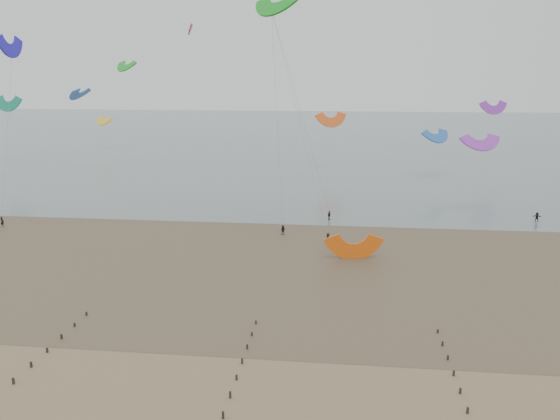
{
  "coord_description": "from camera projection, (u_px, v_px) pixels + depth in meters",
  "views": [
    {
      "loc": [
        12.04,
        -38.32,
        24.53
      ],
      "look_at": [
        4.68,
        28.0,
        8.0
      ],
      "focal_mm": 35.0,
      "sensor_mm": 36.0,
      "label": 1
    }
  ],
  "objects": [
    {
      "name": "grounded_kite",
      "position": [
        353.0,
        258.0,
        75.11
      ],
      "size": [
        7.4,
        6.11,
        3.73
      ],
      "primitive_type": null,
      "rotation": [
        1.54,
        0.0,
        0.13
      ],
      "color": "#F75F0F",
      "rests_on": "ground"
    },
    {
      "name": "sea_and_shore",
      "position": [
        224.0,
        252.0,
        77.78
      ],
      "size": [
        500.0,
        665.0,
        0.03
      ],
      "color": "#475654",
      "rests_on": "ground"
    },
    {
      "name": "kitesurfers",
      "position": [
        454.0,
        230.0,
        85.88
      ],
      "size": [
        158.89,
        18.0,
        1.85
      ],
      "color": "black",
      "rests_on": "ground"
    },
    {
      "name": "kitesurfer_lead",
      "position": [
        2.0,
        222.0,
        90.68
      ],
      "size": [
        0.68,
        0.49,
        1.72
      ],
      "primitive_type": "imported",
      "rotation": [
        0.0,
        0.0,
        3.0
      ],
      "color": "black",
      "rests_on": "ground"
    },
    {
      "name": "kites_airborne",
      "position": [
        229.0,
        96.0,
        127.76
      ],
      "size": [
        227.71,
        111.31,
        39.12
      ],
      "color": "orange",
      "rests_on": "ground"
    },
    {
      "name": "ground",
      "position": [
        185.0,
        387.0,
        44.15
      ],
      "size": [
        500.0,
        500.0,
        0.0
      ],
      "primitive_type": "plane",
      "color": "brown",
      "rests_on": "ground"
    }
  ]
}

